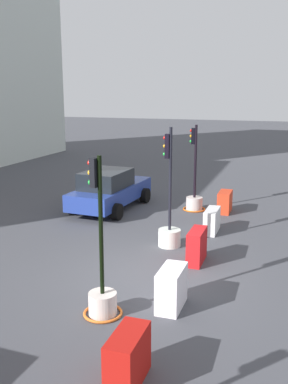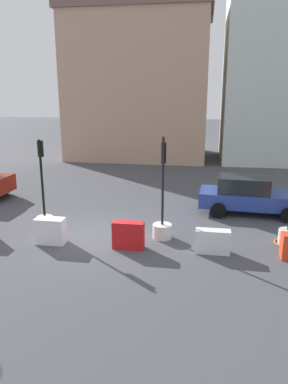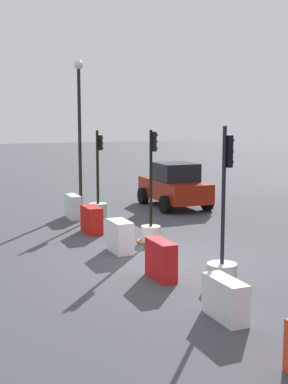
% 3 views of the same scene
% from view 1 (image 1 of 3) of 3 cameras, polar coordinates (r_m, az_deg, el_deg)
% --- Properties ---
extents(ground_plane, '(120.00, 120.00, 0.00)m').
position_cam_1_polar(ground_plane, '(11.22, 0.96, -10.92)').
color(ground_plane, '#45464D').
extents(traffic_light_1, '(0.83, 0.83, 3.35)m').
position_cam_1_polar(traffic_light_1, '(9.29, -5.50, -12.66)').
color(traffic_light_1, silver).
rests_on(traffic_light_1, ground_plane).
extents(traffic_light_2, '(0.67, 0.67, 3.56)m').
position_cam_1_polar(traffic_light_2, '(13.11, 3.33, -4.64)').
color(traffic_light_2, silver).
rests_on(traffic_light_2, ground_plane).
extents(traffic_light_3, '(0.88, 0.88, 3.31)m').
position_cam_1_polar(traffic_light_3, '(17.14, 6.57, -0.57)').
color(traffic_light_3, beige).
rests_on(traffic_light_3, ground_plane).
extents(construction_barrier_1, '(1.01, 0.47, 0.86)m').
position_cam_1_polar(construction_barrier_1, '(7.41, -2.14, -20.85)').
color(construction_barrier_1, red).
rests_on(construction_barrier_1, ground_plane).
extents(construction_barrier_2, '(0.99, 0.48, 0.89)m').
position_cam_1_polar(construction_barrier_2, '(9.59, 3.61, -12.40)').
color(construction_barrier_2, white).
rests_on(construction_barrier_2, ground_plane).
extents(construction_barrier_3, '(1.03, 0.38, 0.91)m').
position_cam_1_polar(construction_barrier_3, '(12.00, 6.89, -7.04)').
color(construction_barrier_3, red).
rests_on(construction_barrier_3, ground_plane).
extents(construction_barrier_4, '(1.10, 0.40, 0.78)m').
position_cam_1_polar(construction_barrier_4, '(14.58, 8.84, -3.72)').
color(construction_barrier_4, silver).
rests_on(construction_barrier_4, ground_plane).
extents(construction_barrier_5, '(1.01, 0.46, 0.80)m').
position_cam_1_polar(construction_barrier_5, '(17.03, 10.50, -1.28)').
color(construction_barrier_5, red).
rests_on(construction_barrier_5, ground_plane).
extents(car_blue_estate, '(4.46, 2.27, 1.58)m').
position_cam_1_polar(car_blue_estate, '(17.15, -4.50, 0.32)').
color(car_blue_estate, navy).
rests_on(car_blue_estate, ground_plane).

